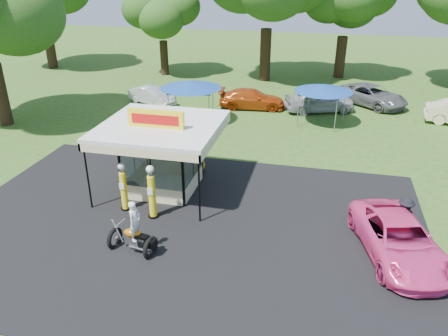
{
  "coord_description": "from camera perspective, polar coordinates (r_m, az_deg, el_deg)",
  "views": [
    {
      "loc": [
        5.21,
        -12.88,
        10.1
      ],
      "look_at": [
        1.24,
        4.0,
        1.92
      ],
      "focal_mm": 35.0,
      "sensor_mm": 36.0,
      "label": 1
    }
  ],
  "objects": [
    {
      "name": "spare_tires",
      "position": [
        20.97,
        -11.87,
        -2.84
      ],
      "size": [
        1.0,
        0.6,
        0.86
      ],
      "rotation": [
        0.0,
        0.0,
        -0.08
      ],
      "color": "black",
      "rests_on": "ground"
    },
    {
      "name": "oak_far_d",
      "position": [
        43.79,
        15.72,
        20.06
      ],
      "size": [
        8.96,
        8.96,
        10.67
      ],
      "color": "black",
      "rests_on": "ground"
    },
    {
      "name": "bg_car_d",
      "position": [
        36.12,
        18.75,
        8.97
      ],
      "size": [
        5.93,
        5.7,
        1.57
      ],
      "primitive_type": "imported",
      "rotation": [
        0.0,
        0.0,
        0.84
      ],
      "color": "slate",
      "rests_on": "ground"
    },
    {
      "name": "bg_car_c",
      "position": [
        33.46,
        12.35,
        8.64
      ],
      "size": [
        5.49,
        3.66,
        1.74
      ],
      "primitive_type": "imported",
      "rotation": [
        0.0,
        0.0,
        1.92
      ],
      "color": "#A2A1A5",
      "rests_on": "ground"
    },
    {
      "name": "bg_car_a",
      "position": [
        35.09,
        -9.41,
        9.31
      ],
      "size": [
        4.28,
        2.89,
        1.33
      ],
      "primitive_type": "imported",
      "rotation": [
        0.0,
        0.0,
        1.17
      ],
      "color": "silver",
      "rests_on": "ground"
    },
    {
      "name": "gas_pump_left",
      "position": [
        19.75,
        -12.97,
        -2.55
      ],
      "size": [
        0.43,
        0.43,
        2.31
      ],
      "color": "black",
      "rests_on": "ground"
    },
    {
      "name": "bg_car_b",
      "position": [
        33.61,
        3.68,
        8.99
      ],
      "size": [
        5.17,
        2.54,
        1.45
      ],
      "primitive_type": "imported",
      "rotation": [
        0.0,
        0.0,
        1.68
      ],
      "color": "#B1400D",
      "rests_on": "ground"
    },
    {
      "name": "oak_far_b",
      "position": [
        43.93,
        -8.14,
        19.36
      ],
      "size": [
        7.59,
        7.59,
        9.05
      ],
      "color": "black",
      "rests_on": "ground"
    },
    {
      "name": "pink_sedan",
      "position": [
        17.76,
        21.85,
        -8.6
      ],
      "size": [
        3.79,
        5.82,
        1.49
      ],
      "primitive_type": "imported",
      "rotation": [
        0.0,
        0.0,
        0.26
      ],
      "color": "#FF4597",
      "rests_on": "ground"
    },
    {
      "name": "ground",
      "position": [
        17.18,
        -7.24,
        -11.0
      ],
      "size": [
        120.0,
        120.0,
        0.0
      ],
      "primitive_type": "plane",
      "color": "#295119",
      "rests_on": "ground"
    },
    {
      "name": "asphalt_apron",
      "position": [
        18.72,
        -5.16,
        -7.46
      ],
      "size": [
        20.0,
        14.0,
        0.04
      ],
      "primitive_type": "cube",
      "color": "black",
      "rests_on": "ground"
    },
    {
      "name": "motorcycle",
      "position": [
        16.98,
        -11.65,
        -8.2
      ],
      "size": [
        2.01,
        1.2,
        2.3
      ],
      "rotation": [
        0.0,
        0.0,
        -0.17
      ],
      "color": "black",
      "rests_on": "ground"
    },
    {
      "name": "gas_station_kiosk",
      "position": [
        21.0,
        -8.03,
        1.65
      ],
      "size": [
        5.4,
        5.4,
        4.18
      ],
      "color": "white",
      "rests_on": "ground"
    },
    {
      "name": "tent_east",
      "position": [
        30.41,
        12.88,
        10.1
      ],
      "size": [
        3.92,
        3.92,
        2.74
      ],
      "rotation": [
        0.0,
        0.0,
        -0.23
      ],
      "color": "gray",
      "rests_on": "ground"
    },
    {
      "name": "gas_pump_right",
      "position": [
        18.88,
        -9.4,
        -3.27
      ],
      "size": [
        0.46,
        0.46,
        2.49
      ],
      "color": "black",
      "rests_on": "ground"
    },
    {
      "name": "tent_west",
      "position": [
        30.03,
        -4.34,
        10.77
      ],
      "size": [
        4.16,
        4.16,
        2.91
      ],
      "rotation": [
        0.0,
        0.0,
        0.16
      ],
      "color": "gray",
      "rests_on": "ground"
    },
    {
      "name": "spectator_east_a",
      "position": [
        19.06,
        22.48,
        -5.91
      ],
      "size": [
        1.26,
        1.18,
        1.7
      ],
      "primitive_type": "imported",
      "rotation": [
        0.0,
        0.0,
        3.8
      ],
      "color": "black",
      "rests_on": "ground"
    },
    {
      "name": "kiosk_car",
      "position": [
        23.41,
        -5.95,
        0.83
      ],
      "size": [
        2.82,
        1.13,
        0.96
      ],
      "primitive_type": "imported",
      "rotation": [
        0.0,
        0.0,
        1.57
      ],
      "color": "yellow",
      "rests_on": "ground"
    }
  ]
}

